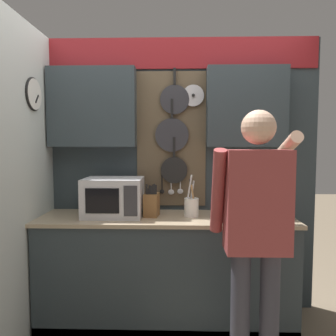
{
  "coord_description": "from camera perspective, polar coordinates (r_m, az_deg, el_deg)",
  "views": [
    {
      "loc": [
        0.09,
        -2.62,
        1.49
      ],
      "look_at": [
        0.01,
        0.18,
        1.28
      ],
      "focal_mm": 35.0,
      "sensor_mm": 36.0,
      "label": 1
    }
  ],
  "objects": [
    {
      "name": "ground_plane",
      "position": [
        3.02,
        -0.34,
        -25.23
      ],
      "size": [
        14.0,
        14.0,
        0.0
      ],
      "primitive_type": "plane",
      "color": "#756651"
    },
    {
      "name": "person",
      "position": [
        2.1,
        15.09,
        -9.1
      ],
      "size": [
        0.54,
        0.64,
        1.69
      ],
      "color": "#383842",
      "rests_on": "ground_plane"
    },
    {
      "name": "microwave",
      "position": [
        2.71,
        -9.47,
        -5.02
      ],
      "size": [
        0.47,
        0.36,
        0.31
      ],
      "color": "silver",
      "rests_on": "base_cabinet_counter"
    },
    {
      "name": "back_wall_unit",
      "position": [
        2.88,
        -0.26,
        3.65
      ],
      "size": [
        2.62,
        0.2,
        2.4
      ],
      "color": "#2D383D",
      "rests_on": "ground_plane"
    },
    {
      "name": "knife_block",
      "position": [
        2.68,
        -2.87,
        -6.33
      ],
      "size": [
        0.13,
        0.16,
        0.27
      ],
      "color": "brown",
      "rests_on": "base_cabinet_counter"
    },
    {
      "name": "side_wall",
      "position": [
        2.49,
        -25.5,
        -2.54
      ],
      "size": [
        0.07,
        1.6,
        2.4
      ],
      "color": "silver",
      "rests_on": "ground_plane"
    },
    {
      "name": "base_cabinet_counter",
      "position": [
        2.82,
        -0.34,
        -17.39
      ],
      "size": [
        2.05,
        0.58,
        0.89
      ],
      "color": "#2D383D",
      "rests_on": "ground_plane"
    },
    {
      "name": "utensil_crock",
      "position": [
        2.68,
        4.09,
        -6.62
      ],
      "size": [
        0.12,
        0.12,
        0.34
      ],
      "color": "white",
      "rests_on": "base_cabinet_counter"
    }
  ]
}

